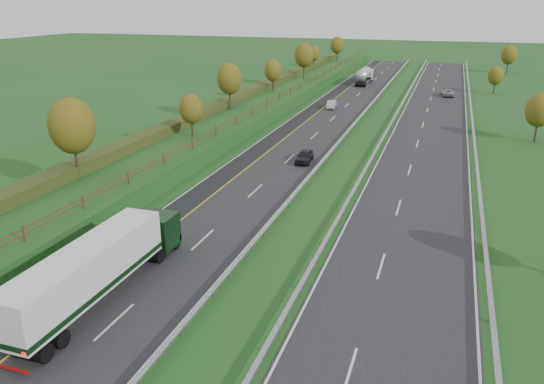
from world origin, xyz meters
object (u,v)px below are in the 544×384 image
Objects in this scene: car_oncoming at (448,93)px; box_lorry at (99,267)px; car_dark_near at (304,156)px; car_silver_mid at (332,104)px; car_small_far at (370,74)px; road_tanker at (364,75)px.

box_lorry is at bearing 72.77° from car_oncoming.
car_dark_near reaches higher than car_silver_mid.
car_oncoming is (14.92, 52.77, -0.02)m from car_dark_near.
car_silver_mid is at bearing -90.07° from car_small_far.
car_oncoming is at bearing 40.07° from car_silver_mid.
car_oncoming is (18.32, -11.36, -1.13)m from road_tanker.
car_silver_mid is at bearing 93.03° from car_dark_near.
car_small_far is at bearing 89.89° from box_lorry.
road_tanker is 64.23m from car_dark_near.
car_oncoming is (19.15, 86.01, -1.60)m from box_lorry.
car_dark_near is at bearing 82.75° from box_lorry.
road_tanker is (0.83, 97.37, -0.47)m from box_lorry.
box_lorry is 1.45× the size of road_tanker.
car_dark_near is at bearing 69.53° from car_oncoming.
car_oncoming is at bearing -31.80° from road_tanker.
car_small_far is (0.08, 43.97, -0.04)m from car_silver_mid.
car_dark_near reaches higher than car_small_far.
road_tanker is at bearing -87.24° from car_small_far.
car_dark_near is 54.84m from car_oncoming.
road_tanker is at bearing 89.51° from box_lorry.
car_oncoming is (18.94, -24.37, 0.06)m from car_small_far.
car_small_far is at bearing 84.09° from car_silver_mid.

